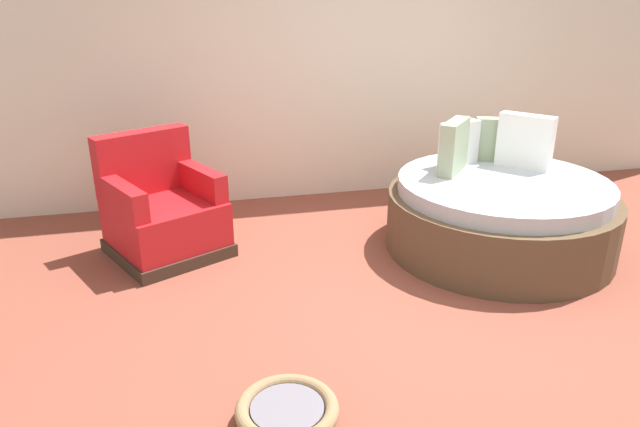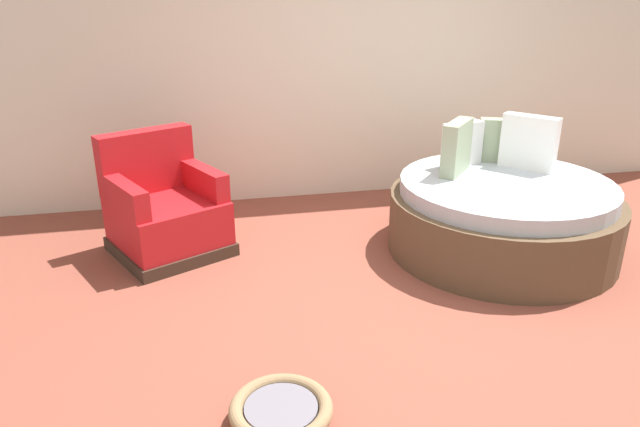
# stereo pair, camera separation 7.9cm
# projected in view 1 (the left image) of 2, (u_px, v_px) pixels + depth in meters

# --- Properties ---
(ground_plane) EXTENTS (8.00, 8.00, 0.02)m
(ground_plane) POSITION_uv_depth(u_px,v_px,m) (435.00, 305.00, 3.96)
(ground_plane) COLOR brown
(back_wall) EXTENTS (8.00, 0.12, 3.16)m
(back_wall) POSITION_uv_depth(u_px,v_px,m) (345.00, 32.00, 5.53)
(back_wall) COLOR silver
(back_wall) RESTS_ON ground_plane
(round_daybed) EXTENTS (1.79, 1.79, 1.03)m
(round_daybed) POSITION_uv_depth(u_px,v_px,m) (499.00, 212.00, 4.68)
(round_daybed) COLOR brown
(round_daybed) RESTS_ON ground_plane
(red_armchair) EXTENTS (1.07, 1.07, 0.94)m
(red_armchair) POSITION_uv_depth(u_px,v_px,m) (162.00, 213.00, 4.61)
(red_armchair) COLOR #38281E
(red_armchair) RESTS_ON ground_plane
(pet_basket) EXTENTS (0.51, 0.51, 0.13)m
(pet_basket) POSITION_uv_depth(u_px,v_px,m) (287.00, 413.00, 2.85)
(pet_basket) COLOR #8E704C
(pet_basket) RESTS_ON ground_plane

